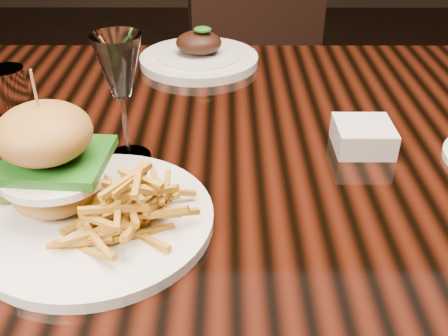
{
  "coord_description": "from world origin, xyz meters",
  "views": [
    {
      "loc": [
        -0.01,
        -0.72,
        1.16
      ],
      "look_at": [
        -0.01,
        -0.17,
        0.81
      ],
      "focal_mm": 42.0,
      "sensor_mm": 36.0,
      "label": 1
    }
  ],
  "objects_px": {
    "dining_table": "(232,181)",
    "burger_plate": "(88,189)",
    "chair_far": "(269,63)",
    "far_dish": "(199,56)",
    "wine_glass": "(119,71)"
  },
  "relations": [
    {
      "from": "burger_plate",
      "to": "far_dish",
      "type": "distance_m",
      "value": 0.56
    },
    {
      "from": "dining_table",
      "to": "far_dish",
      "type": "xyz_separation_m",
      "value": [
        -0.07,
        0.33,
        0.09
      ]
    },
    {
      "from": "dining_table",
      "to": "burger_plate",
      "type": "bearing_deg",
      "value": -129.95
    },
    {
      "from": "dining_table",
      "to": "far_dish",
      "type": "distance_m",
      "value": 0.35
    },
    {
      "from": "burger_plate",
      "to": "wine_glass",
      "type": "bearing_deg",
      "value": 99.65
    },
    {
      "from": "burger_plate",
      "to": "far_dish",
      "type": "xyz_separation_m",
      "value": [
        0.11,
        0.54,
        -0.04
      ]
    },
    {
      "from": "dining_table",
      "to": "wine_glass",
      "type": "bearing_deg",
      "value": -162.04
    },
    {
      "from": "dining_table",
      "to": "chair_far",
      "type": "distance_m",
      "value": 0.91
    },
    {
      "from": "burger_plate",
      "to": "dining_table",
      "type": "bearing_deg",
      "value": 66.64
    },
    {
      "from": "wine_glass",
      "to": "burger_plate",
      "type": "bearing_deg",
      "value": -96.94
    },
    {
      "from": "wine_glass",
      "to": "far_dish",
      "type": "xyz_separation_m",
      "value": [
        0.09,
        0.39,
        -0.12
      ]
    },
    {
      "from": "wine_glass",
      "to": "chair_far",
      "type": "xyz_separation_m",
      "value": [
        0.29,
        0.94,
        -0.35
      ]
    },
    {
      "from": "chair_far",
      "to": "far_dish",
      "type": "bearing_deg",
      "value": -125.39
    },
    {
      "from": "burger_plate",
      "to": "wine_glass",
      "type": "relative_size",
      "value": 1.54
    },
    {
      "from": "burger_plate",
      "to": "wine_glass",
      "type": "height_order",
      "value": "burger_plate"
    }
  ]
}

